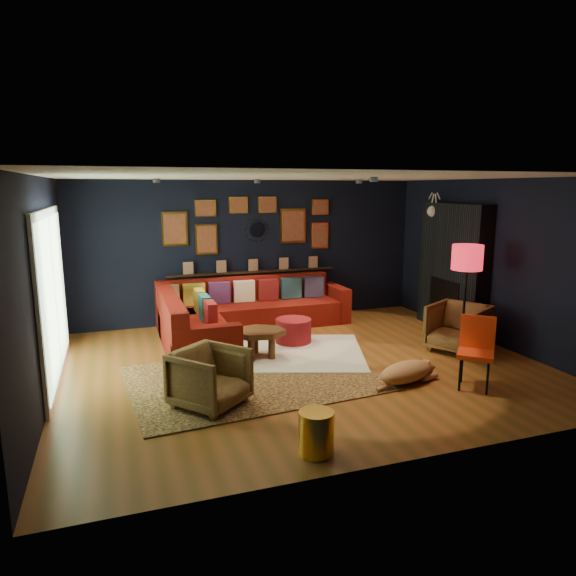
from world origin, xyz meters
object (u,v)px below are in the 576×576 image
object	(u,v)px
floor_lamp	(467,262)
dog	(406,368)
pouf	(293,330)
orange_chair	(476,346)
armchair_left	(210,375)
armchair_right	(458,326)
gold_stool	(316,433)
coffee_table	(259,335)
sectional	(232,316)

from	to	relation	value
floor_lamp	dog	xyz separation A→B (m)	(-1.50, -0.86, -1.18)
pouf	orange_chair	size ratio (longest dim) A/B	0.64
armchair_left	armchair_right	bearing A→B (deg)	-28.68
gold_stool	dog	xyz separation A→B (m)	(1.75, 1.27, -0.01)
coffee_table	pouf	size ratio (longest dim) A/B	1.57
armchair_right	floor_lamp	size ratio (longest dim) A/B	0.49
armchair_right	orange_chair	bearing A→B (deg)	-58.06
orange_chair	armchair_left	bearing A→B (deg)	-146.73
armchair_left	gold_stool	size ratio (longest dim) A/B	1.78
pouf	orange_chair	distance (m)	2.90
sectional	dog	xyz separation A→B (m)	(1.61, -2.89, -0.12)
armchair_left	gold_stool	bearing A→B (deg)	-101.70
coffee_table	gold_stool	distance (m)	2.81
armchair_left	armchair_right	world-z (taller)	armchair_right
dog	orange_chair	bearing A→B (deg)	-41.73
armchair_right	coffee_table	bearing A→B (deg)	-131.34
coffee_table	orange_chair	xyz separation A→B (m)	(2.28, -1.89, 0.17)
armchair_right	dog	xyz separation A→B (m)	(-1.45, -0.90, -0.20)
dog	gold_stool	bearing A→B (deg)	-160.25
sectional	coffee_table	bearing A→B (deg)	-86.15
armchair_left	gold_stool	xyz separation A→B (m)	(0.74, -1.38, -0.16)
coffee_table	dog	size ratio (longest dim) A/B	0.77
sectional	coffee_table	distance (m)	1.36
sectional	orange_chair	xyz separation A→B (m)	(2.38, -3.25, 0.20)
armchair_left	floor_lamp	bearing A→B (deg)	-29.36
sectional	pouf	size ratio (longest dim) A/B	5.96
coffee_table	armchair_left	xyz separation A→B (m)	(-0.97, -1.42, 0.01)
floor_lamp	pouf	bearing A→B (deg)	152.42
coffee_table	floor_lamp	distance (m)	3.26
coffee_table	pouf	distance (m)	0.91
floor_lamp	armchair_left	bearing A→B (deg)	-169.29
armchair_right	dog	bearing A→B (deg)	-87.61
pouf	armchair_right	distance (m)	2.54
pouf	armchair_left	world-z (taller)	armchair_left
coffee_table	pouf	bearing A→B (deg)	36.46
dog	pouf	bearing A→B (deg)	94.92
armchair_right	gold_stool	size ratio (longest dim) A/B	1.93
pouf	dog	distance (m)	2.21
gold_stool	armchair_left	bearing A→B (deg)	118.37
pouf	gold_stool	size ratio (longest dim) A/B	1.37
armchair_right	orange_chair	distance (m)	1.44
coffee_table	gold_stool	bearing A→B (deg)	-94.61
sectional	floor_lamp	size ratio (longest dim) A/B	2.08
gold_stool	orange_chair	world-z (taller)	orange_chair
sectional	dog	bearing A→B (deg)	-60.78
armchair_left	armchair_right	size ratio (longest dim) A/B	0.92
sectional	armchair_right	size ratio (longest dim) A/B	4.23
sectional	coffee_table	size ratio (longest dim) A/B	3.80
pouf	armchair_right	size ratio (longest dim) A/B	0.71
armchair_right	floor_lamp	xyz separation A→B (m)	(0.05, -0.04, 0.97)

